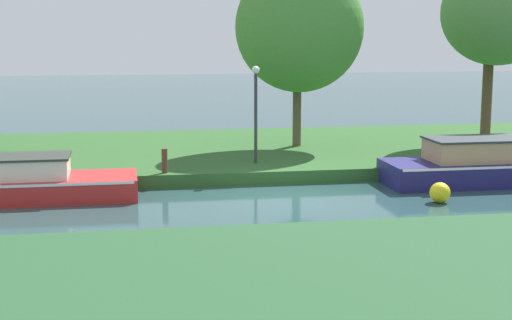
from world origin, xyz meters
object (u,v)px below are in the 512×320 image
Objects in this scene: lamp_post at (256,103)px; mooring_post_near at (165,161)px; willow_tree_right at (498,13)px; willow_tree_centre at (300,27)px; channel_buoy at (440,193)px; navy_narrowboat at (501,164)px.

lamp_post is 3.47m from mooring_post_near.
lamp_post is at bearing 22.40° from mooring_post_near.
willow_tree_right is 9.92m from lamp_post.
willow_tree_centre is 9.00m from channel_buoy.
lamp_post is 5.50× the size of channel_buoy.
navy_narrowboat is 10.16× the size of mooring_post_near.
willow_tree_centre is 7.55m from mooring_post_near.
navy_narrowboat is 9.94m from mooring_post_near.
willow_tree_right reaches higher than channel_buoy.
navy_narrowboat is 7.05m from willow_tree_right.
willow_tree_right is at bearing 15.85° from lamp_post.
lamp_post is (-2.08, -3.02, -2.29)m from willow_tree_centre.
mooring_post_near is at bearing 153.87° from channel_buoy.
willow_tree_right reaches higher than mooring_post_near.
willow_tree_right reaches higher than lamp_post.
lamp_post is at bearing 161.31° from navy_narrowboat.
lamp_post is at bearing -124.46° from willow_tree_centre.
willow_tree_centre is 4.33m from lamp_post.
navy_narrowboat is 7.57m from lamp_post.
channel_buoy is at bearing -26.13° from mooring_post_near.
navy_narrowboat is at bearing 38.07° from channel_buoy.
willow_tree_centre is (-4.91, 5.39, 4.02)m from navy_narrowboat.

